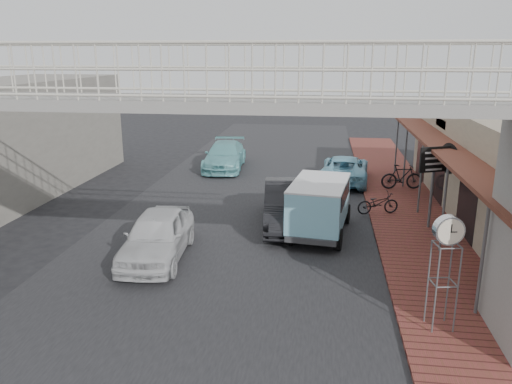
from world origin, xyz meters
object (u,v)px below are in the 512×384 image
(angkot_curb, at_px, (345,169))
(angkot_far, at_px, (225,156))
(motorcycle_near, at_px, (378,203))
(arrow_sign, at_px, (454,159))
(street_clock, at_px, (448,236))
(angkot_van, at_px, (320,200))
(white_hatchback, at_px, (157,235))
(dark_sedan, at_px, (288,204))
(motorcycle_far, at_px, (402,177))

(angkot_curb, xyz_separation_m, angkot_far, (-6.43, 2.15, 0.06))
(motorcycle_near, relative_size, arrow_sign, 0.54)
(angkot_far, relative_size, street_clock, 1.85)
(angkot_curb, relative_size, arrow_sign, 1.56)
(angkot_van, relative_size, street_clock, 1.57)
(white_hatchback, xyz_separation_m, motorcycle_near, (7.15, 5.15, -0.21))
(angkot_curb, bearing_deg, angkot_far, -13.92)
(arrow_sign, bearing_deg, white_hatchback, 179.82)
(dark_sedan, height_order, motorcycle_far, dark_sedan)
(angkot_far, height_order, street_clock, street_clock)
(motorcycle_near, distance_m, arrow_sign, 3.29)
(motorcycle_near, bearing_deg, dark_sedan, 96.65)
(white_hatchback, height_order, street_clock, street_clock)
(white_hatchback, height_order, dark_sedan, dark_sedan)
(dark_sedan, height_order, angkot_curb, dark_sedan)
(motorcycle_far, bearing_deg, motorcycle_near, 151.66)
(dark_sedan, height_order, angkot_far, dark_sedan)
(angkot_van, relative_size, motorcycle_far, 2.21)
(angkot_far, distance_m, arrow_sign, 13.17)
(angkot_far, relative_size, motorcycle_near, 3.01)
(motorcycle_far, bearing_deg, angkot_van, 141.46)
(street_clock, bearing_deg, angkot_curb, 86.96)
(angkot_far, xyz_separation_m, motorcycle_far, (8.98, -3.47, -0.05))
(angkot_curb, bearing_deg, motorcycle_near, 106.38)
(white_hatchback, relative_size, arrow_sign, 1.43)
(angkot_far, bearing_deg, motorcycle_far, -24.78)
(motorcycle_far, bearing_deg, white_hatchback, 128.46)
(dark_sedan, xyz_separation_m, angkot_far, (-4.14, 8.95, -0.08))
(white_hatchback, relative_size, angkot_curb, 0.91)
(dark_sedan, relative_size, motorcycle_far, 2.57)
(motorcycle_far, xyz_separation_m, arrow_sign, (0.92, -5.01, 1.89))
(white_hatchback, height_order, motorcycle_near, white_hatchback)
(angkot_curb, relative_size, motorcycle_far, 2.51)
(dark_sedan, xyz_separation_m, angkot_van, (1.17, -0.79, 0.44))
(angkot_van, height_order, motorcycle_near, angkot_van)
(white_hatchback, bearing_deg, motorcycle_far, 42.56)
(angkot_curb, distance_m, motorcycle_near, 5.38)
(white_hatchback, distance_m, arrow_sign, 10.52)
(white_hatchback, distance_m, angkot_curb, 12.05)
(angkot_far, distance_m, angkot_van, 11.11)
(street_clock, bearing_deg, motorcycle_near, 83.89)
(angkot_curb, relative_size, angkot_van, 1.14)
(motorcycle_near, bearing_deg, white_hatchback, 108.15)
(dark_sedan, distance_m, angkot_far, 9.86)
(motorcycle_far, xyz_separation_m, street_clock, (-0.87, -12.30, 1.65))
(dark_sedan, xyz_separation_m, motorcycle_far, (4.84, 5.48, -0.13))
(angkot_curb, xyz_separation_m, arrow_sign, (3.47, -6.33, 1.90))
(motorcycle_far, bearing_deg, street_clock, 167.78)
(angkot_van, bearing_deg, angkot_far, 126.24)
(angkot_van, distance_m, street_clock, 6.73)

